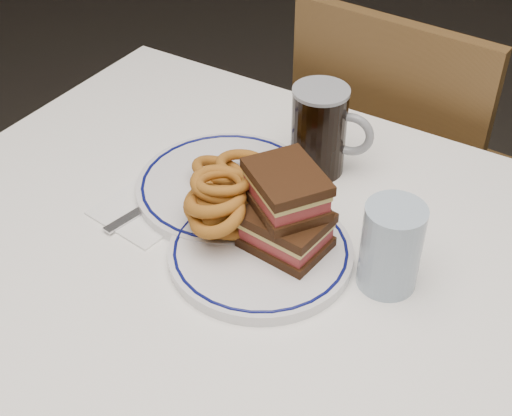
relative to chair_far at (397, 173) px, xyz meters
The scene contains 11 objects.
dining_table 0.67m from the chair_far, 81.17° to the right, with size 1.27×0.87×0.75m.
chair_far is the anchor object (origin of this frame).
main_plate 0.70m from the chair_far, 87.34° to the right, with size 0.26×0.26×0.02m.
reuben_sandwich 0.70m from the chair_far, 85.15° to the right, with size 0.14×0.14×0.12m.
onion_rings_main 0.72m from the chair_far, 93.79° to the right, with size 0.12×0.13×0.12m.
ketchup_ramekin 0.63m from the chair_far, 87.70° to the right, with size 0.06×0.06×0.03m.
beer_mug 0.53m from the chair_far, 90.20° to the right, with size 0.13×0.09×0.15m.
water_glass 0.70m from the chair_far, 71.34° to the right, with size 0.08×0.08×0.13m, color #94ABC0.
far_plate 0.61m from the chair_far, 99.85° to the right, with size 0.28×0.28×0.02m.
onion_rings_far 0.62m from the chair_far, 99.11° to the right, with size 0.12×0.13×0.07m.
napkin_fork 0.71m from the chair_far, 105.16° to the right, with size 0.15×0.18×0.01m.
Camera 1 is at (0.31, -0.63, 1.44)m, focal length 50.00 mm.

